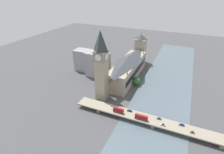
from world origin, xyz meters
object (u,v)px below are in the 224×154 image
(car_northbound_mid, at_px, (159,119))
(car_southbound_tail, at_px, (130,111))
(road_bridge, at_px, (154,121))
(clock_tower, at_px, (101,65))
(car_southbound_lead, at_px, (163,125))
(double_decker_bus_mid, at_px, (141,117))
(parliament_hall, at_px, (128,68))
(victoria_tower, at_px, (140,49))
(car_southbound_mid, at_px, (182,125))
(double_decker_bus_lead, at_px, (118,110))
(car_northbound_tail, at_px, (192,132))

(car_northbound_mid, xyz_separation_m, car_southbound_tail, (27.76, 0.17, 0.01))
(road_bridge, xyz_separation_m, car_northbound_mid, (-3.75, -3.42, 1.67))
(car_northbound_mid, bearing_deg, clock_tower, -14.34)
(car_southbound_lead, bearing_deg, double_decker_bus_mid, 0.14)
(double_decker_bus_mid, relative_size, car_southbound_tail, 2.46)
(car_northbound_mid, xyz_separation_m, car_southbound_lead, (-4.57, 6.67, -0.01))
(parliament_hall, height_order, road_bridge, parliament_hall)
(parliament_hall, relative_size, road_bridge, 0.60)
(victoria_tower, relative_size, car_southbound_mid, 11.16)
(victoria_tower, height_order, car_northbound_mid, victoria_tower)
(clock_tower, relative_size, road_bridge, 0.49)
(victoria_tower, relative_size, car_southbound_tail, 10.42)
(parliament_hall, distance_m, double_decker_bus_lead, 80.90)
(road_bridge, height_order, car_southbound_lead, car_southbound_lead)
(clock_tower, distance_m, double_decker_bus_mid, 64.60)
(road_bridge, relative_size, car_southbound_tail, 32.11)
(victoria_tower, xyz_separation_m, double_decker_bus_lead, (-17.92, 136.56, -14.83))
(road_bridge, distance_m, car_southbound_mid, 23.50)
(parliament_hall, height_order, double_decker_bus_lead, parliament_hall)
(parliament_hall, bearing_deg, car_southbound_lead, 126.87)
(car_northbound_tail, distance_m, car_southbound_lead, 23.41)
(car_northbound_mid, height_order, car_southbound_mid, car_southbound_mid)
(road_bridge, distance_m, car_northbound_tail, 31.84)
(clock_tower, relative_size, car_southbound_tail, 15.84)
(car_southbound_mid, distance_m, car_southbound_tail, 47.23)
(parliament_hall, distance_m, victoria_tower, 58.48)
(double_decker_bus_lead, distance_m, car_southbound_tail, 11.12)
(car_northbound_tail, distance_m, car_southbound_tail, 56.00)
(car_northbound_mid, bearing_deg, road_bridge, 42.31)
(victoria_tower, distance_m, double_decker_bus_mid, 143.82)
(clock_tower, bearing_deg, parliament_hall, -100.89)
(parliament_hall, relative_size, victoria_tower, 1.85)
(double_decker_bus_lead, xyz_separation_m, car_southbound_mid, (-56.45, -5.83, -2.02))
(victoria_tower, relative_size, car_northbound_tail, 13.05)
(parliament_hall, distance_m, car_southbound_mid, 104.40)
(clock_tower, distance_m, car_southbound_mid, 93.11)
(car_southbound_tail, bearing_deg, parliament_hall, -69.57)
(clock_tower, xyz_separation_m, double_decker_bus_lead, (-28.59, 22.79, -31.88))
(car_southbound_mid, bearing_deg, double_decker_bus_mid, 10.82)
(clock_tower, distance_m, road_bridge, 74.15)
(victoria_tower, xyz_separation_m, car_southbound_mid, (-74.37, 130.73, -16.84))
(clock_tower, height_order, road_bridge, clock_tower)
(parliament_hall, distance_m, car_northbound_tail, 114.36)
(parliament_hall, relative_size, double_decker_bus_lead, 9.01)
(parliament_hall, bearing_deg, double_decker_bus_lead, 102.81)
(parliament_hall, xyz_separation_m, car_southbound_tail, (-27.08, 72.71, -9.30))
(double_decker_bus_lead, height_order, car_northbound_mid, double_decker_bus_lead)
(victoria_tower, bearing_deg, parliament_hall, 90.05)
(clock_tower, xyz_separation_m, car_northbound_tail, (-93.53, 22.54, -33.99))
(road_bridge, bearing_deg, car_southbound_tail, -7.71)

